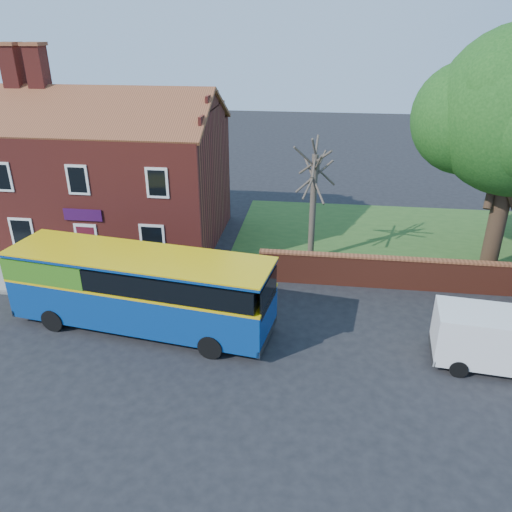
# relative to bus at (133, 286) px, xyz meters

# --- Properties ---
(ground) EXTENTS (120.00, 120.00, 0.00)m
(ground) POSITION_rel_bus_xyz_m (2.58, -2.24, -1.85)
(ground) COLOR black
(ground) RESTS_ON ground
(pavement) EXTENTS (18.00, 3.50, 0.12)m
(pavement) POSITION_rel_bus_xyz_m (-4.42, 3.51, -1.79)
(pavement) COLOR gray
(pavement) RESTS_ON ground
(kerb) EXTENTS (18.00, 0.15, 0.14)m
(kerb) POSITION_rel_bus_xyz_m (-4.42, 1.76, -1.78)
(kerb) COLOR slate
(kerb) RESTS_ON ground
(grass_strip) EXTENTS (26.00, 12.00, 0.04)m
(grass_strip) POSITION_rel_bus_xyz_m (15.58, 10.76, -1.83)
(grass_strip) COLOR #426B28
(grass_strip) RESTS_ON ground
(shop_building) EXTENTS (12.30, 8.13, 10.50)m
(shop_building) POSITION_rel_bus_xyz_m (-4.44, 9.26, 1.56)
(shop_building) COLOR maroon
(shop_building) RESTS_ON ground
(boundary_wall) EXTENTS (22.00, 0.38, 1.60)m
(boundary_wall) POSITION_rel_bus_xyz_m (15.58, 4.76, -1.04)
(boundary_wall) COLOR maroon
(boundary_wall) RESTS_ON ground
(bus) EXTENTS (11.02, 4.22, 3.27)m
(bus) POSITION_rel_bus_xyz_m (0.00, 0.00, 0.00)
(bus) COLOR navy
(bus) RESTS_ON ground
(van_near) EXTENTS (5.13, 2.50, 2.17)m
(van_near) POSITION_rel_bus_xyz_m (14.24, -0.96, -0.64)
(van_near) COLOR white
(van_near) RESTS_ON ground
(bare_tree) EXTENTS (2.33, 2.77, 6.20)m
(bare_tree) POSITION_rel_bus_xyz_m (6.99, 7.48, 1.33)
(bare_tree) COLOR #4C4238
(bare_tree) RESTS_ON ground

